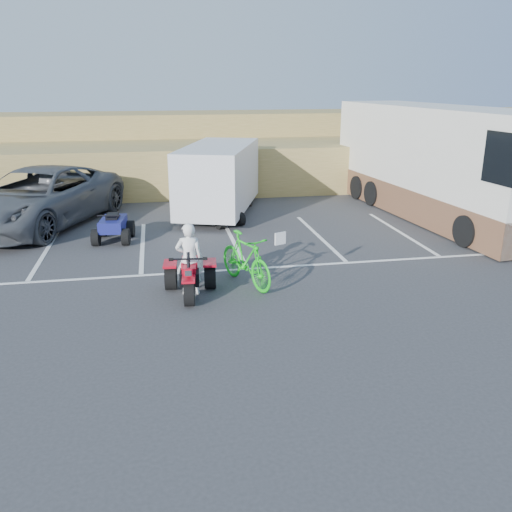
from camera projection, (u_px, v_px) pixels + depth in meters
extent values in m
plane|color=#333335|center=(266.00, 305.00, 11.73)|extent=(100.00, 100.00, 0.00)
cube|color=white|center=(46.00, 251.00, 15.46)|extent=(0.12, 5.00, 0.01)
cube|color=white|center=(143.00, 246.00, 15.93)|extent=(0.12, 5.00, 0.01)
cube|color=white|center=(233.00, 241.00, 16.40)|extent=(0.12, 5.00, 0.01)
cube|color=white|center=(319.00, 236.00, 16.87)|extent=(0.12, 5.00, 0.01)
cube|color=white|center=(400.00, 232.00, 17.33)|extent=(0.12, 5.00, 0.01)
cube|color=white|center=(477.00, 228.00, 17.80)|extent=(0.12, 5.00, 0.01)
cube|color=white|center=(248.00, 269.00, 13.97)|extent=(28.00, 0.12, 0.01)
cube|color=olive|center=(205.00, 165.00, 24.50)|extent=(40.00, 6.00, 2.00)
cube|color=olive|center=(198.00, 135.00, 27.47)|extent=(40.00, 4.00, 2.20)
imported|color=white|center=(189.00, 259.00, 12.13)|extent=(0.64, 0.45, 1.66)
imported|color=#14BF19|center=(246.00, 259.00, 12.73)|extent=(1.35, 2.16, 1.26)
imported|color=#474A4F|center=(38.00, 198.00, 17.82)|extent=(5.63, 7.53, 1.90)
cube|color=silver|center=(219.00, 176.00, 19.39)|extent=(3.68, 5.67, 2.20)
cylinder|color=black|center=(220.00, 205.00, 19.72)|extent=(2.03, 1.20, 0.61)
cube|color=silver|center=(436.00, 162.00, 18.91)|extent=(3.61, 10.62, 3.75)
cube|color=brown|center=(432.00, 200.00, 19.33)|extent=(3.66, 10.62, 1.04)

